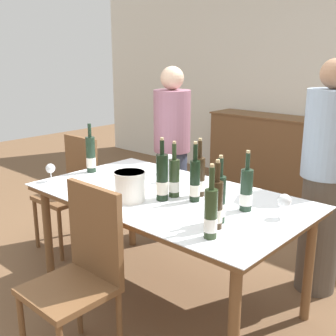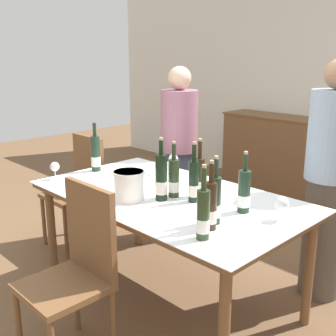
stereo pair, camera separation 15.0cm
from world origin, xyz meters
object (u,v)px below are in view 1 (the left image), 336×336
object	(u,v)px
wine_bottle_7	(199,177)
wine_bottle_6	(162,179)
wine_glass_0	(147,175)
wine_glass_2	(50,169)
wine_glass_1	(169,160)
wine_bottle_4	(211,214)
chair_left_end	(73,185)
ice_bucket	(130,185)
wine_bottle_1	(246,191)
chair_near_front	(82,266)
sideboard_cabinet	(264,151)
wine_glass_3	(168,167)
wine_bottle_8	(220,200)
dining_table	(168,204)
person_host	(172,154)
wine_bottle_5	(174,179)
wine_bottle_0	(90,155)
wine_glass_4	(284,202)
wine_bottle_3	(195,181)
wine_bottle_2	(216,205)
person_guest_left	(325,181)

from	to	relation	value
wine_bottle_7	wine_bottle_6	bearing A→B (deg)	-118.65
wine_glass_0	wine_glass_2	xyz separation A→B (m)	(-0.63, -0.34, -0.01)
wine_glass_1	wine_glass_2	size ratio (longest dim) A/B	1.13
wine_bottle_7	wine_glass_1	world-z (taller)	wine_bottle_7
wine_bottle_4	wine_glass_1	xyz separation A→B (m)	(-0.95, 0.74, -0.02)
chair_left_end	wine_glass_0	bearing A→B (deg)	-5.36
ice_bucket	wine_bottle_1	world-z (taller)	wine_bottle_1
wine_bottle_1	chair_near_front	size ratio (longest dim) A/B	0.37
sideboard_cabinet	wine_glass_3	xyz separation A→B (m)	(0.64, -2.52, 0.41)
wine_bottle_8	wine_glass_0	world-z (taller)	wine_bottle_8
ice_bucket	chair_near_front	distance (m)	0.60
wine_bottle_8	chair_left_end	distance (m)	1.77
wine_bottle_4	wine_bottle_1	bearing A→B (deg)	99.68
dining_table	wine_bottle_7	world-z (taller)	wine_bottle_7
wine_bottle_8	wine_glass_0	bearing A→B (deg)	168.12
person_host	chair_left_end	bearing A→B (deg)	-122.08
wine_glass_2	person_host	world-z (taller)	person_host
wine_bottle_7	wine_bottle_8	size ratio (longest dim) A/B	1.01
wine_glass_3	person_host	bearing A→B (deg)	129.80
wine_bottle_6	chair_near_front	distance (m)	0.73
wine_bottle_5	sideboard_cabinet	bearing A→B (deg)	107.92
wine_bottle_8	sideboard_cabinet	bearing A→B (deg)	115.08
wine_bottle_7	wine_bottle_1	bearing A→B (deg)	-3.75
wine_bottle_5	person_host	size ratio (longest dim) A/B	0.23
wine_bottle_0	wine_glass_1	size ratio (longest dim) A/B	2.58
wine_glass_1	wine_glass_4	bearing A→B (deg)	-13.07
wine_bottle_7	chair_left_end	bearing A→B (deg)	-178.68
ice_bucket	wine_bottle_3	size ratio (longest dim) A/B	0.53
person_host	wine_bottle_6	bearing A→B (deg)	-51.13
wine_glass_4	ice_bucket	bearing A→B (deg)	-155.78
dining_table	wine_glass_1	distance (m)	0.55
chair_near_front	person_host	world-z (taller)	person_host
wine_bottle_6	wine_glass_0	size ratio (longest dim) A/B	2.87
wine_bottle_5	wine_bottle_8	xyz separation A→B (m)	(0.47, -0.15, 0.01)
wine_bottle_6	wine_glass_1	bearing A→B (deg)	127.98
ice_bucket	wine_bottle_5	world-z (taller)	wine_bottle_5
ice_bucket	person_host	world-z (taller)	person_host
sideboard_cabinet	dining_table	bearing A→B (deg)	-73.07
wine_glass_1	wine_glass_3	xyz separation A→B (m)	(0.15, -0.18, 0.00)
wine_glass_4	chair_left_end	xyz separation A→B (m)	(-1.95, -0.05, -0.31)
wine_bottle_8	wine_glass_4	size ratio (longest dim) A/B	2.69
wine_bottle_4	wine_bottle_2	bearing A→B (deg)	113.38
wine_bottle_4	wine_glass_3	size ratio (longest dim) A/B	2.49
wine_bottle_5	chair_near_front	distance (m)	0.80
wine_bottle_2	wine_glass_0	size ratio (longest dim) A/B	2.68
wine_bottle_7	wine_glass_0	size ratio (longest dim) A/B	2.73
wine_glass_2	chair_left_end	size ratio (longest dim) A/B	0.14
wine_glass_0	chair_near_front	size ratio (longest dim) A/B	0.14
ice_bucket	wine_glass_0	size ratio (longest dim) A/B	1.44
wine_bottle_4	person_guest_left	size ratio (longest dim) A/B	0.23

